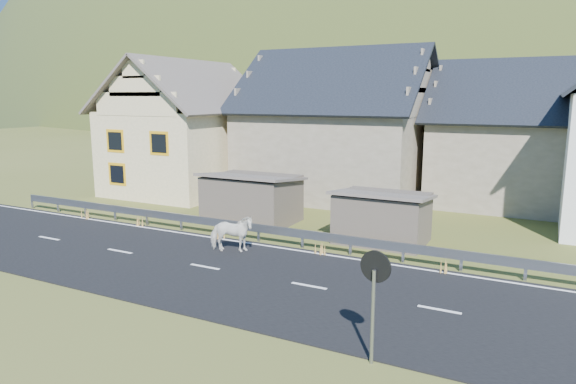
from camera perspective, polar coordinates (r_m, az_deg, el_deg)
The scene contains 13 objects.
ground at distance 18.31m, azimuth -9.20°, elevation -8.33°, with size 160.00×160.00×0.00m, color #404817.
road at distance 18.30m, azimuth -9.20°, elevation -8.27°, with size 60.00×7.00×0.04m, color black.
lane_markings at distance 18.29m, azimuth -9.20°, elevation -8.19°, with size 60.00×6.60×0.01m, color silver.
guardrail at distance 21.08m, azimuth -3.31°, elevation -4.07°, with size 28.10×0.09×0.75m.
shed_left at distance 24.32m, azimuth -4.02°, elevation -0.80°, with size 4.30×3.30×2.40m, color brown.
shed_right at distance 21.30m, azimuth 10.42°, elevation -2.86°, with size 3.80×2.90×2.20m, color brown.
house_cream at distance 32.98m, azimuth -11.14°, elevation 7.73°, with size 7.80×9.80×8.30m.
house_stone_a at distance 31.07m, azimuth 5.72°, elevation 8.22°, with size 10.80×9.80×8.90m.
house_stone_b at distance 30.95m, azimuth 24.75°, elevation 6.56°, with size 9.80×8.80×8.10m.
mountain at distance 195.67m, azimuth 25.36°, elevation 1.97°, with size 440.00×280.00×260.00m, color #2F3E17.
conifer_patch at distance 140.07m, azimuth -0.66°, elevation 10.64°, with size 76.00×50.00×28.00m, color black.
horse at distance 19.66m, azimuth -6.32°, elevation -4.59°, with size 1.71×0.78×1.45m, color silver.
traffic_mirror at distance 11.54m, azimuth 9.64°, elevation -9.77°, with size 0.72×0.24×2.61m.
Camera 1 is at (10.38, -13.88, 5.89)m, focal length 32.00 mm.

